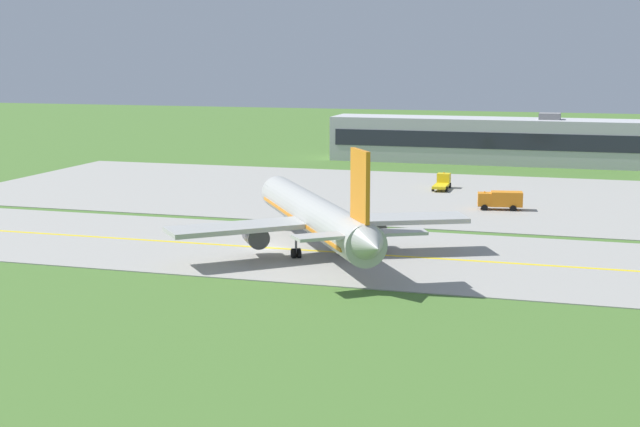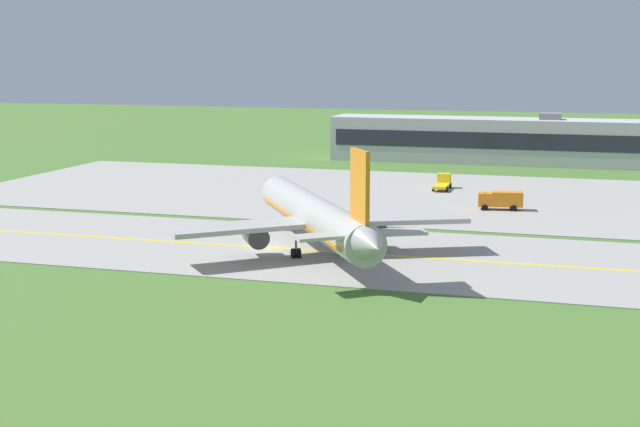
{
  "view_description": "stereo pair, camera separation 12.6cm",
  "coord_description": "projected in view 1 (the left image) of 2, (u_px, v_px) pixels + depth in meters",
  "views": [
    {
      "loc": [
        33.32,
        -92.31,
        21.2
      ],
      "look_at": [
        5.62,
        1.28,
        4.0
      ],
      "focal_mm": 51.13,
      "sensor_mm": 36.0,
      "label": 1
    },
    {
      "loc": [
        33.44,
        -92.28,
        21.2
      ],
      "look_at": [
        5.62,
        1.28,
        4.0
      ],
      "focal_mm": 51.13,
      "sensor_mm": 36.0,
      "label": 2
    }
  ],
  "objects": [
    {
      "name": "service_truck_baggage",
      "position": [
        500.0,
        199.0,
        124.35
      ],
      "size": [
        6.24,
        3.04,
        2.6
      ],
      "color": "orange",
      "rests_on": "ground"
    },
    {
      "name": "apron_pad",
      "position": [
        425.0,
        196.0,
        137.02
      ],
      "size": [
        140.0,
        52.0,
        0.1
      ],
      "primitive_type": "cube",
      "color": "#9E9B93",
      "rests_on": "ground"
    },
    {
      "name": "taxiway_centreline",
      "position": [
        268.0,
        248.0,
        100.15
      ],
      "size": [
        220.0,
        0.6,
        0.01
      ],
      "primitive_type": "cube",
      "color": "yellow",
      "rests_on": "taxiway_strip"
    },
    {
      "name": "terminal_building",
      "position": [
        485.0,
        140.0,
        178.34
      ],
      "size": [
        60.48,
        10.6,
        9.93
      ],
      "color": "#B2B2B7",
      "rests_on": "ground"
    },
    {
      "name": "airplane_lead",
      "position": [
        316.0,
        216.0,
        96.73
      ],
      "size": [
        29.38,
        35.2,
        12.7
      ],
      "color": "#ADADA8",
      "rests_on": "ground"
    },
    {
      "name": "ground_plane",
      "position": [
        268.0,
        249.0,
        100.17
      ],
      "size": [
        500.0,
        500.0,
        0.0
      ],
      "primitive_type": "plane",
      "color": "#47702D"
    },
    {
      "name": "service_truck_fuel",
      "position": [
        443.0,
        182.0,
        143.59
      ],
      "size": [
        2.41,
        6.41,
        2.59
      ],
      "color": "yellow",
      "rests_on": "ground"
    },
    {
      "name": "taxiway_strip",
      "position": [
        268.0,
        248.0,
        100.16
      ],
      "size": [
        240.0,
        28.0,
        0.1
      ],
      "primitive_type": "cube",
      "color": "#9E9B93",
      "rests_on": "ground"
    }
  ]
}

